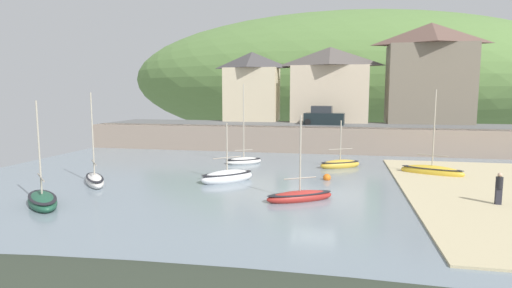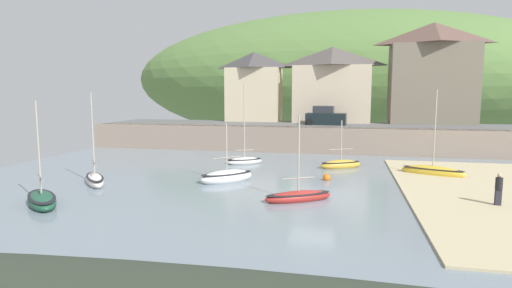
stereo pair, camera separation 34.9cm
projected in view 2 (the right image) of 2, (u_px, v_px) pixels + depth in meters
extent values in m
cube|color=gray|center=(313.00, 195.00, 23.22)|extent=(48.00, 40.00, 0.06)
cube|color=gray|center=(327.00, 140.00, 39.56)|extent=(48.00, 2.40, 2.40)
cube|color=#606060|center=(329.00, 125.00, 43.01)|extent=(48.00, 9.00, 0.10)
ellipsoid|color=#5A7F40|center=(351.00, 79.00, 75.26)|extent=(80.00, 44.00, 23.28)
cube|color=beige|center=(254.00, 95.00, 48.88)|extent=(6.12, 4.03, 6.15)
pyramid|color=#444142|center=(254.00, 60.00, 48.39)|extent=(6.42, 4.33, 1.87)
cube|color=beige|center=(332.00, 94.00, 46.97)|extent=(8.41, 4.88, 6.28)
pyramid|color=#544D49|center=(332.00, 56.00, 46.46)|extent=(8.71, 5.18, 2.12)
cube|color=#756C5B|center=(432.00, 84.00, 44.61)|extent=(8.67, 4.59, 8.45)
pyramid|color=brown|center=(434.00, 33.00, 43.95)|extent=(8.97, 4.89, 2.26)
ellipsoid|color=#A62823|center=(298.00, 197.00, 21.95)|extent=(3.77, 2.82, 0.68)
ellipsoid|color=black|center=(298.00, 194.00, 21.93)|extent=(3.69, 2.77, 0.12)
cylinder|color=#B2A893|center=(299.00, 153.00, 21.67)|extent=(0.09, 0.09, 4.02)
cylinder|color=gray|center=(298.00, 178.00, 21.83)|extent=(1.63, 1.01, 0.07)
ellipsoid|color=gold|center=(341.00, 165.00, 31.66)|extent=(3.41, 2.58, 0.78)
ellipsoid|color=black|center=(341.00, 162.00, 31.64)|extent=(3.34, 2.53, 0.12)
cylinder|color=#B2A893|center=(341.00, 140.00, 31.43)|extent=(0.09, 0.09, 3.01)
cylinder|color=gray|center=(341.00, 149.00, 31.52)|extent=(1.81, 1.09, 0.07)
ellipsoid|color=white|center=(244.00, 161.00, 33.53)|extent=(3.19, 2.69, 0.65)
ellipsoid|color=black|center=(244.00, 159.00, 33.51)|extent=(3.13, 2.64, 0.12)
cylinder|color=#B2A893|center=(244.00, 121.00, 33.13)|extent=(0.09, 0.09, 5.86)
cylinder|color=gray|center=(244.00, 150.00, 33.42)|extent=(1.31, 0.87, 0.07)
ellipsoid|color=white|center=(227.00, 177.00, 26.73)|extent=(3.58, 3.52, 0.97)
ellipsoid|color=black|center=(227.00, 173.00, 26.70)|extent=(3.51, 3.45, 0.12)
cylinder|color=#B2A893|center=(226.00, 147.00, 26.49)|extent=(0.09, 0.09, 3.03)
cylinder|color=gray|center=(227.00, 158.00, 26.57)|extent=(1.50, 1.44, 0.07)
ellipsoid|color=gold|center=(433.00, 172.00, 28.59)|extent=(4.23, 2.47, 0.90)
ellipsoid|color=black|center=(433.00, 169.00, 28.56)|extent=(4.14, 2.43, 0.12)
cylinder|color=#B2A893|center=(435.00, 128.00, 28.21)|extent=(0.09, 0.09, 5.21)
cylinder|color=gray|center=(434.00, 155.00, 28.44)|extent=(1.92, 0.84, 0.07)
ellipsoid|color=#1F533A|center=(42.00, 201.00, 21.13)|extent=(3.65, 3.62, 0.80)
ellipsoid|color=black|center=(42.00, 196.00, 21.11)|extent=(3.58, 3.55, 0.12)
cylinder|color=#B2A893|center=(38.00, 147.00, 20.80)|extent=(0.09, 0.09, 4.69)
cylinder|color=gray|center=(40.00, 177.00, 20.98)|extent=(1.73, 1.71, 0.07)
ellipsoid|color=white|center=(95.00, 180.00, 26.04)|extent=(3.15, 3.54, 0.78)
ellipsoid|color=black|center=(95.00, 177.00, 26.02)|extent=(3.09, 3.47, 0.12)
cylinder|color=#B2A893|center=(93.00, 134.00, 25.68)|extent=(0.09, 0.09, 5.10)
cylinder|color=gray|center=(94.00, 162.00, 25.90)|extent=(1.44, 1.74, 0.07)
cube|color=black|center=(326.00, 119.00, 42.99)|extent=(4.21, 1.98, 1.20)
cube|color=#282D33|center=(324.00, 110.00, 42.93)|extent=(2.20, 1.64, 0.80)
cylinder|color=black|center=(342.00, 121.00, 43.46)|extent=(0.64, 0.22, 0.64)
cylinder|color=black|center=(342.00, 122.00, 41.90)|extent=(0.64, 0.22, 0.64)
cylinder|color=black|center=(311.00, 121.00, 44.15)|extent=(0.64, 0.22, 0.64)
cylinder|color=black|center=(309.00, 122.00, 42.60)|extent=(0.64, 0.22, 0.64)
cube|color=#282833|center=(498.00, 197.00, 20.68)|extent=(0.28, 0.20, 0.82)
cylinder|color=black|center=(499.00, 183.00, 20.59)|extent=(0.34, 0.34, 0.58)
sphere|color=#D1A889|center=(500.00, 175.00, 20.54)|extent=(0.22, 0.22, 0.22)
sphere|color=orange|center=(327.00, 178.00, 27.14)|extent=(0.51, 0.51, 0.51)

